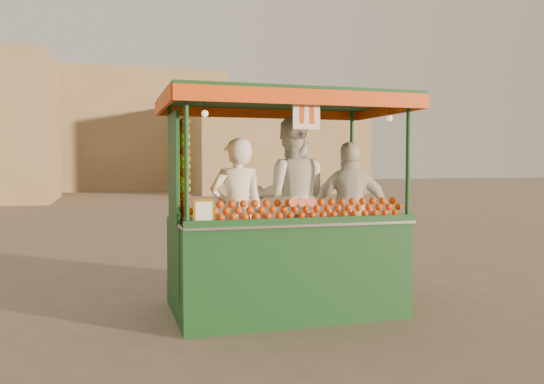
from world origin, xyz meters
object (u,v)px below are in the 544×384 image
object	(u,v)px
juice_cart	(280,242)
vendor_right	(351,212)
vendor_left	(237,213)
vendor_middle	(291,199)

from	to	relation	value
juice_cart	vendor_right	world-z (taller)	juice_cart
juice_cart	vendor_left	size ratio (longest dim) A/B	1.60
vendor_middle	vendor_left	bearing A→B (deg)	32.02
vendor_right	juice_cart	bearing A→B (deg)	22.72
vendor_left	vendor_right	distance (m)	1.30
juice_cart	vendor_middle	xyz separation A→B (m)	(0.25, 0.37, 0.43)
juice_cart	vendor_left	world-z (taller)	juice_cart
juice_cart	vendor_middle	size ratio (longest dim) A/B	1.39
vendor_left	vendor_right	size ratio (longest dim) A/B	1.02
juice_cart	vendor_middle	bearing A→B (deg)	56.31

